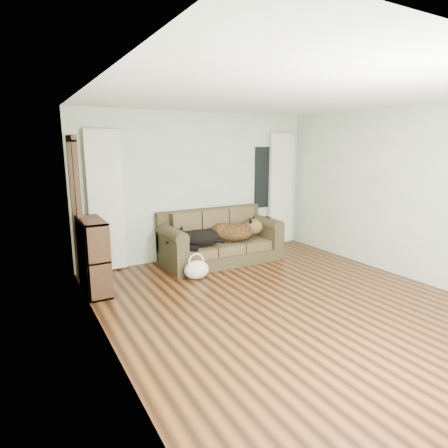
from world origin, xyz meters
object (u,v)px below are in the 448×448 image
tote_bag (197,269)px  bookshelf (93,257)px  dog_black_lab (197,239)px  sofa (221,236)px  dog_shepherd (234,233)px

tote_bag → bookshelf: size_ratio=0.38×
bookshelf → dog_black_lab: bearing=3.5°
sofa → tote_bag: sofa is taller
dog_shepherd → tote_bag: 1.23m
dog_shepherd → bookshelf: bookshelf is taller
dog_shepherd → sofa: bearing=26.9°
dog_black_lab → bookshelf: 1.77m
bookshelf → tote_bag: bearing=-15.7°
dog_shepherd → tote_bag: bearing=63.3°
tote_bag → bookshelf: bearing=170.1°
tote_bag → bookshelf: 1.52m
dog_black_lab → bookshelf: (-1.74, -0.29, 0.02)m
dog_black_lab → tote_bag: (-0.28, -0.54, -0.32)m
sofa → tote_bag: (-0.78, -0.61, -0.29)m
sofa → tote_bag: bearing=-141.8°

